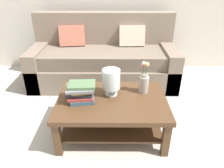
% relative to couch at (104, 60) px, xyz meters
% --- Properties ---
extents(ground_plane, '(10.00, 10.00, 0.00)m').
position_rel_couch_xyz_m(ground_plane, '(0.11, -1.00, -0.36)').
color(ground_plane, '#B7B2A8').
extents(couch, '(2.23, 0.90, 1.06)m').
position_rel_couch_xyz_m(couch, '(0.00, 0.00, 0.00)').
color(couch, '#7A6B5B').
rests_on(couch, ground).
extents(coffee_table, '(1.15, 0.80, 0.43)m').
position_rel_couch_xyz_m(coffee_table, '(0.15, -1.29, -0.05)').
color(coffee_table, '#4C331E').
rests_on(coffee_table, ground).
extents(book_stack_main, '(0.31, 0.25, 0.19)m').
position_rel_couch_xyz_m(book_stack_main, '(-0.17, -1.31, 0.16)').
color(book_stack_main, '#3D6075').
rests_on(book_stack_main, coffee_table).
extents(glass_hurricane_vase, '(0.19, 0.19, 0.29)m').
position_rel_couch_xyz_m(glass_hurricane_vase, '(0.13, -1.19, 0.25)').
color(glass_hurricane_vase, silver).
rests_on(glass_hurricane_vase, coffee_table).
extents(flower_pitcher, '(0.11, 0.11, 0.37)m').
position_rel_couch_xyz_m(flower_pitcher, '(0.49, -1.13, 0.21)').
color(flower_pitcher, '#9E998E').
rests_on(flower_pitcher, coffee_table).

